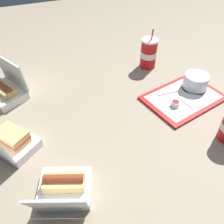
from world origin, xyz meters
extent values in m
plane|color=gray|center=(0.00, 0.00, 0.00)|extent=(3.20, 3.20, 0.00)
cube|color=red|center=(0.40, -0.03, 0.01)|extent=(0.42, 0.34, 0.01)
cube|color=white|center=(0.40, -0.03, 0.01)|extent=(0.37, 0.29, 0.00)
cylinder|color=black|center=(0.49, 0.01, 0.02)|extent=(0.13, 0.13, 0.01)
cylinder|color=#512D19|center=(0.49, 0.01, 0.04)|extent=(0.09, 0.09, 0.05)
cylinder|color=silver|center=(0.49, 0.01, 0.05)|extent=(0.12, 0.12, 0.07)
cylinder|color=white|center=(0.33, -0.07, 0.03)|extent=(0.04, 0.04, 0.02)
cylinder|color=#9E140F|center=(0.33, -0.07, 0.04)|extent=(0.03, 0.03, 0.01)
cube|color=white|center=(0.43, -0.07, 0.02)|extent=(0.12, 0.12, 0.00)
cube|color=white|center=(0.35, 0.02, 0.02)|extent=(0.11, 0.02, 0.00)
cube|color=white|center=(-0.25, -0.32, 0.02)|extent=(0.21, 0.19, 0.04)
cube|color=white|center=(-0.29, -0.42, 0.11)|extent=(0.18, 0.12, 0.14)
cube|color=#DBB770|center=(-0.25, -0.32, 0.06)|extent=(0.15, 0.11, 0.03)
cylinder|color=brown|center=(-0.25, -0.32, 0.08)|extent=(0.13, 0.07, 0.03)
cylinder|color=yellow|center=(-0.25, -0.32, 0.09)|extent=(0.11, 0.04, 0.01)
cube|color=white|center=(-0.40, -0.06, 0.02)|extent=(0.21, 0.22, 0.04)
cube|color=#DBB770|center=(-0.40, -0.06, 0.05)|extent=(0.14, 0.14, 0.02)
cube|color=#D64C38|center=(-0.40, -0.06, 0.07)|extent=(0.14, 0.15, 0.01)
cube|color=#DBB770|center=(-0.40, -0.06, 0.08)|extent=(0.14, 0.14, 0.02)
cube|color=white|center=(-0.42, 0.29, 0.02)|extent=(0.23, 0.25, 0.04)
cube|color=white|center=(-0.36, 0.32, 0.11)|extent=(0.12, 0.19, 0.15)
cube|color=#DBB770|center=(-0.42, 0.29, 0.06)|extent=(0.13, 0.17, 0.03)
cylinder|color=brown|center=(-0.42, 0.29, 0.08)|extent=(0.10, 0.15, 0.03)
cylinder|color=yellow|center=(-0.42, 0.29, 0.09)|extent=(0.07, 0.12, 0.01)
cylinder|color=red|center=(0.37, 0.30, 0.08)|extent=(0.09, 0.09, 0.16)
cylinder|color=white|center=(0.37, 0.30, 0.08)|extent=(0.09, 0.09, 0.03)
cylinder|color=white|center=(0.37, 0.30, 0.16)|extent=(0.09, 0.09, 0.01)
cylinder|color=red|center=(0.38, 0.29, 0.20)|extent=(0.01, 0.01, 0.06)
camera|label=1|loc=(-0.26, -0.80, 0.78)|focal=40.00mm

